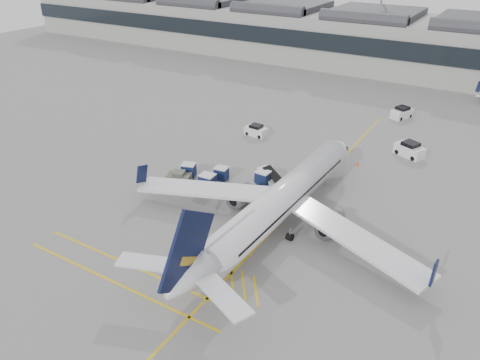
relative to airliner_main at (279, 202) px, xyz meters
The scene contains 17 objects.
ground 10.81m from the airliner_main, 163.60° to the right, with size 220.00×220.00×0.00m, color gray.
terminal 69.78m from the airliner_main, 98.26° to the left, with size 200.00×20.45×12.40m.
apron_markings 7.59m from the airliner_main, 90.11° to the left, with size 0.25×60.00×0.01m, color gold.
airliner_main is the anchor object (origin of this frame).
belt_loader 9.66m from the airliner_main, 123.63° to the left, with size 5.18×3.18×2.06m.
baggage_cart_a 9.04m from the airliner_main, 128.97° to the left, with size 1.85×1.56×1.86m.
baggage_cart_b 11.95m from the airliner_main, 153.05° to the left, with size 1.85×1.60×1.76m.
baggage_cart_c 15.11m from the airliner_main, 164.63° to the left, with size 2.12×1.92×1.84m.
baggage_cart_d 11.15m from the airliner_main, 166.25° to the left, with size 1.92×1.61×1.96m.
ramp_agent_a 3.47m from the airliner_main, 148.81° to the left, with size 0.70×0.46×1.92m, color #F3590C.
ramp_agent_b 8.42m from the airliner_main, behind, with size 0.91×0.71×1.87m, color #E4410C.
pushback_tug 14.82m from the airliner_main, behind, with size 3.23×2.54×1.58m.
safety_cone_nose 18.37m from the airliner_main, 82.14° to the left, with size 0.40×0.40×0.56m, color #F24C0A.
safety_cone_engine 6.40m from the airliner_main, 22.21° to the left, with size 0.41×0.41×0.57m, color #F24C0A.
service_van_left 24.60m from the airliner_main, 124.80° to the left, with size 3.46×1.94×1.71m.
service_van_mid 39.32m from the airliner_main, 85.90° to the left, with size 3.16×4.14×1.91m.
service_van_right 25.84m from the airliner_main, 73.06° to the left, with size 4.39×3.44×2.02m.
Camera 1 is at (27.84, -34.13, 27.15)m, focal length 35.00 mm.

